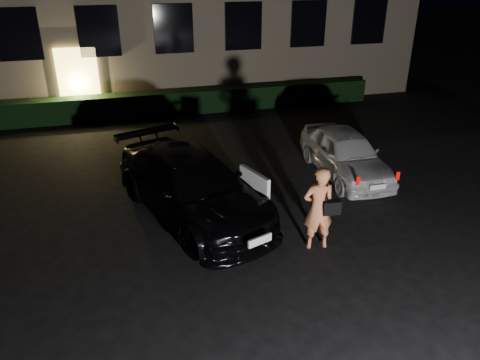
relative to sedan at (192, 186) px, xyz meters
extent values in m
plane|color=black|center=(0.84, -2.79, -0.71)|extent=(80.00, 80.00, 0.00)
cube|color=#F6D465|center=(-2.66, 8.15, 0.54)|extent=(1.40, 0.10, 2.50)
cube|color=black|center=(-4.36, 8.15, 2.29)|extent=(1.40, 0.10, 1.70)
cube|color=black|center=(-1.76, 8.15, 2.29)|extent=(1.40, 0.10, 1.70)
cube|color=black|center=(0.84, 8.15, 2.29)|extent=(1.40, 0.10, 1.70)
cube|color=black|center=(3.44, 8.15, 2.29)|extent=(1.40, 0.10, 1.70)
cube|color=black|center=(6.04, 8.15, 2.29)|extent=(1.40, 0.10, 1.70)
cube|color=black|center=(8.64, 8.15, 2.29)|extent=(1.40, 0.10, 1.70)
cube|color=black|center=(0.84, 7.71, -0.29)|extent=(15.00, 0.70, 0.85)
imported|color=black|center=(0.00, 0.00, 0.00)|extent=(3.51, 5.28, 1.42)
cube|color=white|center=(1.31, -0.49, 0.17)|extent=(0.42, 0.99, 0.47)
cube|color=silver|center=(0.84, -2.39, -0.09)|extent=(0.50, 0.22, 0.16)
imported|color=silver|center=(4.31, 1.07, -0.09)|extent=(1.52, 3.65, 1.23)
cube|color=red|center=(3.77, -0.65, -0.04)|extent=(0.07, 0.05, 0.21)
cube|color=red|center=(4.80, -0.66, -0.04)|extent=(0.07, 0.05, 0.21)
cube|color=silver|center=(4.28, -0.70, -0.24)|extent=(0.41, 0.04, 0.12)
imported|color=#DC794B|center=(2.18, -1.97, 0.17)|extent=(0.68, 0.47, 1.76)
cube|color=black|center=(2.39, -2.11, 0.24)|extent=(0.37, 0.19, 0.28)
cube|color=black|center=(2.27, -2.06, 0.63)|extent=(0.04, 0.06, 0.55)
camera|label=1|loc=(-1.41, -9.34, 4.66)|focal=35.00mm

